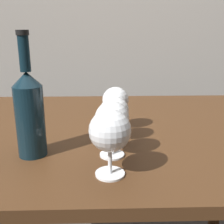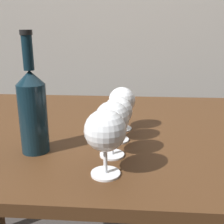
{
  "view_description": "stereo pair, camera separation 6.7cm",
  "coord_description": "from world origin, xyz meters",
  "px_view_note": "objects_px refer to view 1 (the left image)",
  "views": [
    {
      "loc": [
        0.03,
        -0.85,
        1.09
      ],
      "look_at": [
        0.05,
        -0.21,
        0.89
      ],
      "focal_mm": 44.12,
      "sensor_mm": 36.0,
      "label": 1
    },
    {
      "loc": [
        0.1,
        -0.85,
        1.09
      ],
      "look_at": [
        0.05,
        -0.21,
        0.89
      ],
      "focal_mm": 44.12,
      "sensor_mm": 36.0,
      "label": 2
    }
  ],
  "objects_px": {
    "wine_glass_white": "(110,132)",
    "wine_bottle": "(30,111)",
    "wine_glass_merlot": "(114,112)",
    "wine_glass_amber": "(112,119)",
    "wine_glass_chardonnay": "(116,101)"
  },
  "relations": [
    {
      "from": "wine_glass_amber",
      "to": "wine_glass_chardonnay",
      "type": "relative_size",
      "value": 1.04
    },
    {
      "from": "wine_glass_merlot",
      "to": "wine_glass_amber",
      "type": "bearing_deg",
      "value": -95.53
    },
    {
      "from": "wine_glass_merlot",
      "to": "wine_glass_chardonnay",
      "type": "xyz_separation_m",
      "value": [
        0.01,
        0.09,
        0.01
      ]
    },
    {
      "from": "wine_glass_merlot",
      "to": "wine_bottle",
      "type": "bearing_deg",
      "value": -157.9
    },
    {
      "from": "wine_glass_amber",
      "to": "wine_glass_chardonnay",
      "type": "xyz_separation_m",
      "value": [
        0.02,
        0.19,
        -0.0
      ]
    },
    {
      "from": "wine_glass_chardonnay",
      "to": "wine_glass_white",
      "type": "bearing_deg",
      "value": -94.79
    },
    {
      "from": "wine_glass_merlot",
      "to": "wine_glass_chardonnay",
      "type": "relative_size",
      "value": 0.94
    },
    {
      "from": "wine_glass_amber",
      "to": "wine_glass_chardonnay",
      "type": "distance_m",
      "value": 0.19
    },
    {
      "from": "wine_glass_amber",
      "to": "wine_glass_chardonnay",
      "type": "height_order",
      "value": "wine_glass_amber"
    },
    {
      "from": "wine_glass_white",
      "to": "wine_bottle",
      "type": "distance_m",
      "value": 0.23
    },
    {
      "from": "wine_glass_amber",
      "to": "wine_bottle",
      "type": "height_order",
      "value": "wine_bottle"
    },
    {
      "from": "wine_glass_amber",
      "to": "wine_bottle",
      "type": "distance_m",
      "value": 0.21
    },
    {
      "from": "wine_glass_white",
      "to": "wine_glass_chardonnay",
      "type": "relative_size",
      "value": 1.09
    },
    {
      "from": "wine_glass_amber",
      "to": "wine_glass_merlot",
      "type": "distance_m",
      "value": 0.1
    },
    {
      "from": "wine_glass_white",
      "to": "wine_glass_chardonnay",
      "type": "bearing_deg",
      "value": 85.21
    }
  ]
}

